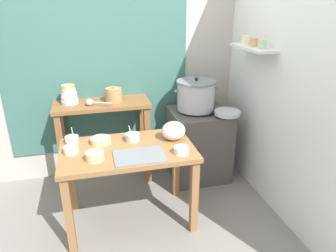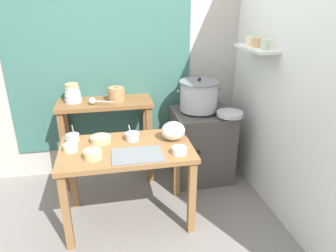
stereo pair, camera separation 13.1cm
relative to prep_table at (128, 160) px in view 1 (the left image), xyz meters
name	(u,v)px [view 1 (the left image)]	position (x,y,z in m)	size (l,w,h in m)	color
ground_plane	(131,225)	(-0.02, -0.09, -0.61)	(9.00, 9.00, 0.00)	gray
wall_back	(119,57)	(0.07, 1.00, 0.69)	(4.40, 0.12, 2.60)	#B2ADA3
wall_right	(277,67)	(1.38, 0.11, 0.69)	(0.30, 3.20, 2.60)	white
prep_table	(128,160)	(0.00, 0.00, 0.00)	(1.10, 0.66, 0.72)	olive
back_shelf_table	(103,123)	(-0.16, 0.74, 0.07)	(0.96, 0.40, 0.90)	brown
stove_block	(198,143)	(0.85, 0.61, -0.23)	(0.60, 0.61, 0.78)	#4C4742
steamer_pot	(196,95)	(0.81, 0.63, 0.33)	(0.46, 0.41, 0.35)	#B7BABF
clay_pot	(114,95)	(-0.03, 0.74, 0.36)	(0.17, 0.17, 0.16)	#A37A4C
bowl_stack_enamel	(69,95)	(-0.47, 0.78, 0.37)	(0.17, 0.17, 0.19)	#B7BABF
ladle	(90,102)	(-0.27, 0.66, 0.33)	(0.24, 0.12, 0.07)	#B7BABF
serving_tray	(139,156)	(0.07, -0.17, 0.12)	(0.40, 0.28, 0.01)	slate
plastic_bag	(174,131)	(0.42, 0.07, 0.19)	(0.21, 0.19, 0.17)	silver
wide_pan	(227,113)	(1.07, 0.39, 0.19)	(0.26, 0.26, 0.04)	#B7BABF
prep_bowl_0	(133,137)	(0.06, 0.14, 0.15)	(0.12, 0.12, 0.14)	#B7BABF
prep_bowl_1	(101,140)	(-0.21, 0.15, 0.14)	(0.17, 0.17, 0.05)	#E5C684
prep_bowl_2	(72,139)	(-0.45, 0.22, 0.14)	(0.12, 0.12, 0.15)	#B7BABF
prep_bowl_3	(95,156)	(-0.27, -0.14, 0.15)	(0.14, 0.14, 0.18)	#E5C684
prep_bowl_4	(181,150)	(0.41, -0.20, 0.14)	(0.12, 0.12, 0.06)	silver
prep_bowl_5	(71,150)	(-0.45, 0.02, 0.14)	(0.12, 0.12, 0.13)	beige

